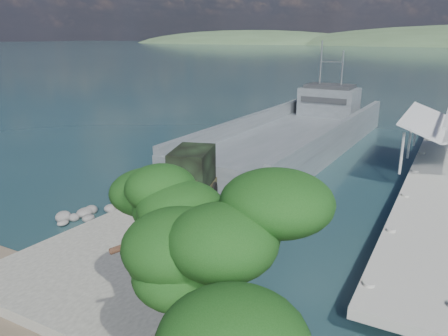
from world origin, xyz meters
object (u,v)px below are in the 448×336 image
(soldier, at_px, (157,215))
(landing_craft, at_px, (293,141))
(military_truck, at_px, (186,184))
(pier, at_px, (441,161))
(overhang_tree, at_px, (180,241))

(soldier, bearing_deg, landing_craft, 54.67)
(military_truck, bearing_deg, soldier, -106.93)
(military_truck, bearing_deg, pier, 33.02)
(military_truck, relative_size, overhang_tree, 1.05)
(pier, bearing_deg, landing_craft, 164.49)
(pier, xyz_separation_m, military_truck, (-13.62, -16.23, 0.76))
(soldier, distance_m, overhang_tree, 13.12)
(landing_craft, bearing_deg, overhang_tree, -73.79)
(landing_craft, relative_size, military_truck, 4.65)
(overhang_tree, bearing_deg, soldier, 130.55)
(pier, distance_m, landing_craft, 14.29)
(military_truck, distance_m, soldier, 3.19)
(military_truck, height_order, overhang_tree, overhang_tree)
(overhang_tree, bearing_deg, landing_craft, 104.12)
(soldier, bearing_deg, military_truck, 54.38)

